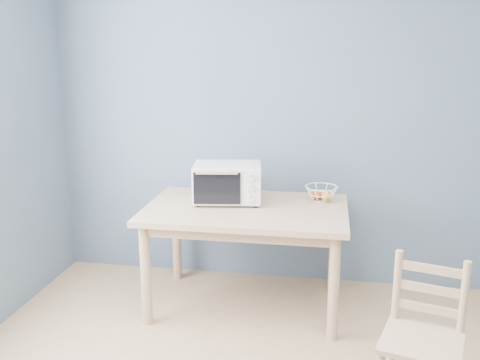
% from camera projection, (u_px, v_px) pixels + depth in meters
% --- Properties ---
extents(room, '(4.01, 4.51, 2.61)m').
position_uv_depth(room, '(283.00, 203.00, 1.90)').
color(room, tan).
rests_on(room, ground).
extents(dining_table, '(1.40, 0.90, 0.75)m').
position_uv_depth(dining_table, '(246.00, 221.00, 3.75)').
color(dining_table, tan).
rests_on(dining_table, ground).
extents(toaster_oven, '(0.52, 0.41, 0.28)m').
position_uv_depth(toaster_oven, '(225.00, 182.00, 3.80)').
color(toaster_oven, white).
rests_on(toaster_oven, dining_table).
extents(fruit_basket, '(0.31, 0.31, 0.11)m').
position_uv_depth(fruit_basket, '(321.00, 193.00, 3.86)').
color(fruit_basket, white).
rests_on(fruit_basket, dining_table).
extents(dining_chair, '(0.47, 0.47, 0.82)m').
position_uv_depth(dining_chair, '(423.00, 342.00, 2.68)').
color(dining_chair, tan).
rests_on(dining_chair, ground).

